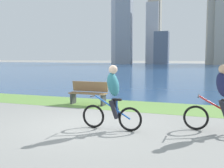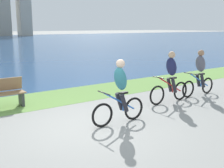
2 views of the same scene
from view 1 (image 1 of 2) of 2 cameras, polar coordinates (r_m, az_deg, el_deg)
name	(u,v)px [view 1 (image 1 of 2)]	position (r m, az deg, el deg)	size (l,w,h in m)	color
ground_plane	(86,125)	(7.46, -5.56, -8.69)	(300.00, 300.00, 0.00)	gray
grass_strip_bayside	(123,105)	(10.49, 2.33, -4.48)	(120.00, 2.28, 0.01)	#6B9947
bay_water_surface	(191,68)	(49.59, 16.44, 3.25)	(300.00, 76.96, 0.00)	navy
cyclist_lead	(113,98)	(6.85, 0.14, -2.88)	(1.62, 0.52, 1.65)	black
cyclist_trailing	(221,99)	(7.13, 22.09, -2.92)	(1.72, 0.52, 1.67)	black
bench_near_path	(89,93)	(10.64, -4.98, -1.92)	(1.50, 0.47, 0.90)	olive
city_skyline_far_shore	(194,27)	(78.72, 16.84, 11.52)	(49.00, 11.21, 27.93)	#B7B7BC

